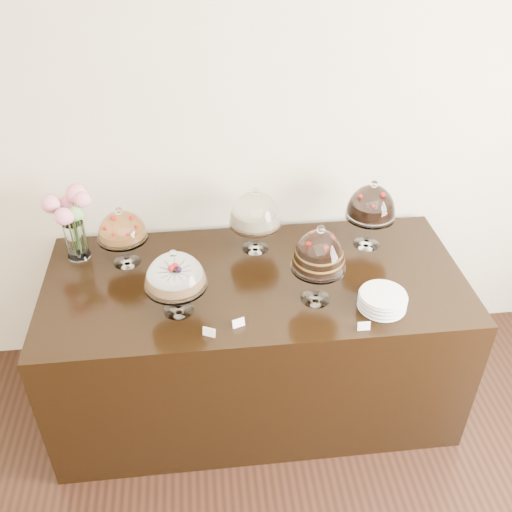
{
  "coord_description": "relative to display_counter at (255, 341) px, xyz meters",
  "views": [
    {
      "loc": [
        -0.34,
        0.11,
        2.74
      ],
      "look_at": [
        -0.09,
        2.4,
        1.08
      ],
      "focal_mm": 40.0,
      "sensor_mm": 36.0,
      "label": 1
    }
  ],
  "objects": [
    {
      "name": "cake_stand_sugar_sponge",
      "position": [
        -0.4,
        -0.21,
        0.67
      ],
      "size": [
        0.3,
        0.3,
        0.36
      ],
      "color": "white",
      "rests_on": "display_counter"
    },
    {
      "name": "price_card_right",
      "position": [
        0.46,
        -0.44,
        0.47
      ],
      "size": [
        0.06,
        0.02,
        0.04
      ],
      "primitive_type": "cube",
      "rotation": [
        -0.21,
        0.0,
        -0.01
      ],
      "color": "white",
      "rests_on": "display_counter"
    },
    {
      "name": "cake_stand_dark_choco",
      "position": [
        0.66,
        0.25,
        0.71
      ],
      "size": [
        0.28,
        0.28,
        0.41
      ],
      "color": "white",
      "rests_on": "display_counter"
    },
    {
      "name": "price_card_left",
      "position": [
        -0.26,
        -0.4,
        0.47
      ],
      "size": [
        0.06,
        0.04,
        0.04
      ],
      "primitive_type": "cube",
      "rotation": [
        -0.21,
        0.0,
        -0.43
      ],
      "color": "white",
      "rests_on": "display_counter"
    },
    {
      "name": "cake_stand_cheesecake",
      "position": [
        0.03,
        0.28,
        0.69
      ],
      "size": [
        0.29,
        0.29,
        0.39
      ],
      "color": "white",
      "rests_on": "display_counter"
    },
    {
      "name": "price_card_extra",
      "position": [
        -0.12,
        -0.36,
        0.47
      ],
      "size": [
        0.06,
        0.03,
        0.04
      ],
      "primitive_type": "cube",
      "rotation": [
        -0.21,
        0.0,
        0.33
      ],
      "color": "white",
      "rests_on": "display_counter"
    },
    {
      "name": "cake_stand_fruit_tart",
      "position": [
        -0.68,
        0.22,
        0.67
      ],
      "size": [
        0.27,
        0.27,
        0.34
      ],
      "color": "white",
      "rests_on": "display_counter"
    },
    {
      "name": "display_counter",
      "position": [
        0.0,
        0.0,
        0.0
      ],
      "size": [
        2.2,
        1.0,
        0.9
      ],
      "primitive_type": "cube",
      "color": "black",
      "rests_on": "ground"
    },
    {
      "name": "plate_stack",
      "position": [
        0.59,
        -0.3,
        0.49
      ],
      "size": [
        0.23,
        0.23,
        0.08
      ],
      "color": "white",
      "rests_on": "display_counter"
    },
    {
      "name": "flower_vase",
      "position": [
        -0.95,
        0.32,
        0.71
      ],
      "size": [
        0.27,
        0.28,
        0.42
      ],
      "color": "white",
      "rests_on": "display_counter"
    },
    {
      "name": "wall_back",
      "position": [
        0.09,
        0.55,
        1.05
      ],
      "size": [
        5.0,
        0.04,
        3.0
      ],
      "primitive_type": "cube",
      "color": "beige",
      "rests_on": "ground"
    },
    {
      "name": "cake_stand_choco_layer",
      "position": [
        0.28,
        -0.2,
        0.73
      ],
      "size": [
        0.27,
        0.27,
        0.43
      ],
      "color": "white",
      "rests_on": "display_counter"
    }
  ]
}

